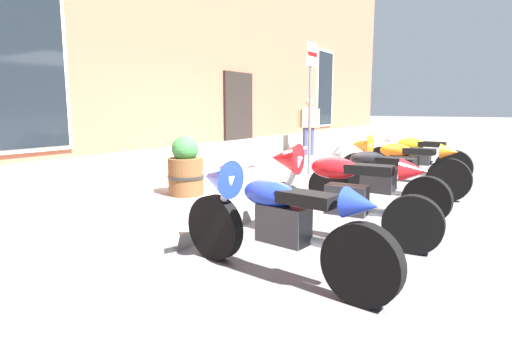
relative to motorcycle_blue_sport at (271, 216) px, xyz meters
The scene contains 10 objects.
ground_plane 2.95m from the motorcycle_blue_sport, 23.00° to the left, with size 140.00×140.00×0.00m, color #4C4C4F.
sidewalk 3.77m from the motorcycle_blue_sport, 44.38° to the left, with size 30.99×2.96×0.16m, color gray.
motorcycle_blue_sport is the anchor object (origin of this frame).
motorcycle_red_sport 1.22m from the motorcycle_blue_sport, ahead, with size 0.62×2.08×1.07m.
motorcycle_black_naked 2.57m from the motorcycle_blue_sport, ahead, with size 0.62×2.00×0.94m.
motorcycle_orange_sport 4.11m from the motorcycle_blue_sport, ahead, with size 0.62×2.18×1.00m.
motorcycle_yellow_naked 5.51m from the motorcycle_blue_sport, ahead, with size 0.62×2.05×0.95m.
pedestrian_tan_coat 8.06m from the motorcycle_blue_sport, 23.90° to the left, with size 0.39×0.50×1.56m.
parking_sign 4.89m from the motorcycle_blue_sport, 22.05° to the left, with size 0.36×0.07×2.56m.
barrel_planter 2.94m from the motorcycle_blue_sport, 57.14° to the left, with size 0.56×0.56×0.90m.
Camera 1 is at (-5.60, -2.92, 1.46)m, focal length 28.86 mm.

